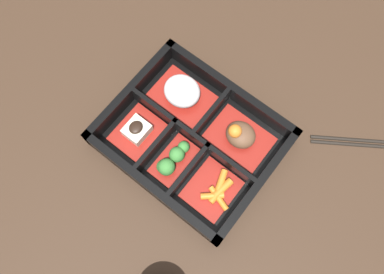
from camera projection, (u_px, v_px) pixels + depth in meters
ground_plane at (192, 141)px, 0.68m from camera, size 3.00×3.00×0.00m
bento_base at (192, 140)px, 0.68m from camera, size 0.30×0.24×0.01m
bento_rim at (191, 138)px, 0.66m from camera, size 0.30×0.24×0.05m
bowl_rice at (182, 92)px, 0.68m from camera, size 0.11×0.08×0.05m
bowl_stew at (240, 135)px, 0.66m from camera, size 0.11×0.08×0.05m
bowl_tofu at (137, 131)px, 0.67m from camera, size 0.07×0.09×0.03m
bowl_greens at (172, 160)px, 0.65m from camera, size 0.05×0.09×0.04m
bowl_carrots at (215, 190)px, 0.64m from camera, size 0.08×0.09×0.02m
chopsticks at (372, 143)px, 0.68m from camera, size 0.19×0.14×0.01m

